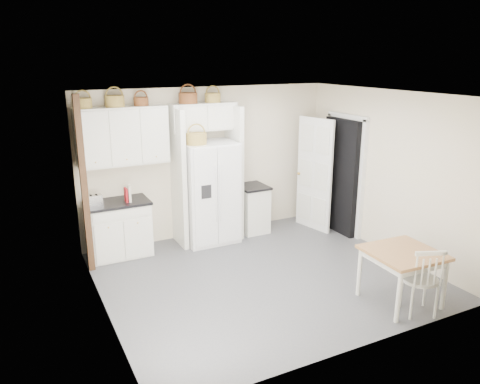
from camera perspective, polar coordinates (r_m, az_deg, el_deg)
floor at (r=6.95m, az=2.86°, el=-10.16°), size 4.50×4.50×0.00m
ceiling at (r=6.25m, az=3.20°, el=11.73°), size 4.50×4.50×0.00m
wall_back at (r=8.22m, az=-3.90°, el=3.63°), size 4.50×0.00×4.50m
wall_left at (r=5.75m, az=-16.87°, el=-2.60°), size 0.00×4.00×4.00m
wall_right at (r=7.81m, az=17.53°, el=2.23°), size 0.00×4.00×4.00m
refrigerator at (r=7.95m, az=-3.81°, el=-0.06°), size 0.89×0.72×1.73m
base_cab_left at (r=7.72m, az=-14.50°, el=-4.46°), size 0.93×0.59×0.86m
base_cab_right at (r=8.50m, az=1.50°, el=-2.14°), size 0.47×0.56×0.82m
dining_table at (r=6.45m, az=19.02°, el=-9.75°), size 0.90×0.90×0.71m
windsor_chair at (r=6.24m, az=21.12°, el=-9.95°), size 0.56×0.54×0.90m
counter_left at (r=7.57m, az=-14.74°, el=-1.26°), size 0.97×0.63×0.04m
counter_right at (r=8.37m, az=1.52°, el=0.65°), size 0.50×0.60×0.04m
toaster at (r=7.44m, az=-17.37°, el=-0.97°), size 0.24×0.14×0.16m
cookbook_red at (r=7.48m, az=-13.73°, el=-0.35°), size 0.04×0.15×0.22m
cookbook_cream at (r=7.49m, az=-13.32°, el=-0.19°), size 0.06×0.17×0.25m
basket_upper_a at (r=7.34m, az=-18.60°, el=10.21°), size 0.26×0.26×0.15m
basket_upper_b at (r=7.42m, az=-15.03°, el=10.64°), size 0.29×0.29×0.17m
basket_upper_c at (r=7.52m, az=-11.96°, el=10.75°), size 0.23×0.23×0.13m
basket_bridge_a at (r=7.75m, az=-6.35°, el=11.31°), size 0.31×0.31×0.17m
basket_bridge_b at (r=7.91m, az=-3.34°, el=11.41°), size 0.27×0.27×0.15m
basket_fridge_a at (r=7.56m, az=-5.34°, el=6.48°), size 0.34×0.34×0.18m
upper_cabinet at (r=7.50m, az=-14.15°, el=6.63°), size 1.40×0.34×0.90m
bridge_cabinet at (r=7.87m, az=-4.54°, el=9.15°), size 1.12×0.34×0.45m
fridge_panel_left at (r=7.76m, az=-7.50°, el=1.62°), size 0.08×0.60×2.30m
fridge_panel_right at (r=8.14m, az=-0.72°, el=2.45°), size 0.08×0.60×2.30m
trim_post at (r=7.04m, az=-18.47°, el=0.67°), size 0.09×0.09×2.60m
doorway_void at (r=8.54m, az=12.32°, el=1.87°), size 0.18×0.85×2.05m
door_slab at (r=8.58m, az=9.05°, el=2.12°), size 0.21×0.79×2.05m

